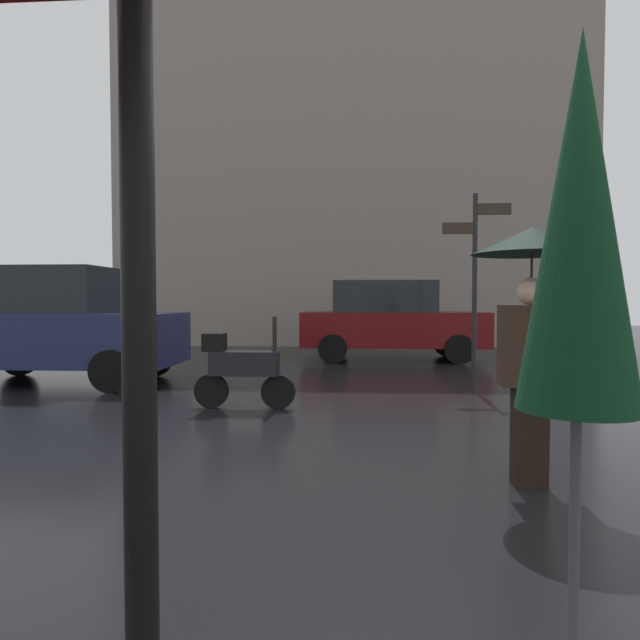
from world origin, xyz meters
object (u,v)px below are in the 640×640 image
parked_car_left (56,325)px  parked_car_right (390,320)px  pedestrian_with_umbrella (532,291)px  street_signpost (475,272)px  folded_patio_umbrella_near (579,243)px  parked_scooter (241,367)px

parked_car_left → parked_car_right: bearing=-160.4°
pedestrian_with_umbrella → street_signpost: bearing=115.4°
folded_patio_umbrella_near → parked_scooter: 5.77m
folded_patio_umbrella_near → parked_car_right: bearing=89.6°
parked_car_right → street_signpost: 4.67m
street_signpost → parked_scooter: bearing=-153.5°
parked_car_right → street_signpost: (1.07, -4.45, 0.93)m
parked_car_right → parked_scooter: bearing=55.3°
pedestrian_with_umbrella → street_signpost: (0.55, 4.53, 0.39)m
parked_scooter → street_signpost: street_signpost is taller
pedestrian_with_umbrella → parked_scooter: size_ratio=1.47×
folded_patio_umbrella_near → parked_car_left: (-5.99, 7.15, -0.61)m
folded_patio_umbrella_near → street_signpost: 7.01m
parked_car_left → parked_car_right: 7.39m
folded_patio_umbrella_near → parked_scooter: folded_patio_umbrella_near is taller
street_signpost → pedestrian_with_umbrella: bearing=-96.9°
folded_patio_umbrella_near → parked_car_right: size_ratio=0.53×
folded_patio_umbrella_near → parked_scooter: (-2.29, 5.19, -1.08)m
folded_patio_umbrella_near → street_signpost: (1.16, 6.91, 0.28)m
parked_car_right → street_signpost: bearing=89.9°
folded_patio_umbrella_near → parked_scooter: bearing=113.8°
parked_scooter → parked_car_right: parked_car_right is taller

